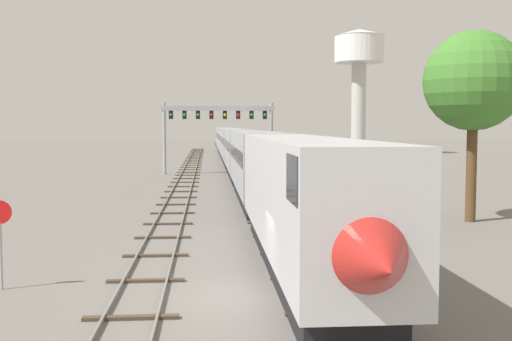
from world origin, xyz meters
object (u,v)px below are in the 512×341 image
trackside_tree_left (474,82)px  water_tower (359,58)px  signal_gantry (218,121)px  stop_sign (0,232)px  passenger_train (236,148)px

trackside_tree_left → water_tower: bearing=80.5°
water_tower → signal_gantry: bearing=-120.8°
signal_gantry → stop_sign: (-7.75, -46.54, -3.84)m
passenger_train → signal_gantry: (-2.25, -6.12, 3.10)m
water_tower → stop_sign: size_ratio=7.81×
passenger_train → trackside_tree_left: (10.89, -40.26, 4.98)m
trackside_tree_left → signal_gantry: bearing=111.0°
water_tower → stop_sign: (-33.90, -90.36, -15.49)m
passenger_train → signal_gantry: size_ratio=9.99×
stop_sign → signal_gantry: bearing=80.5°
water_tower → passenger_train: bearing=-122.4°
water_tower → trackside_tree_left: 79.64m
passenger_train → signal_gantry: bearing=-110.2°
stop_sign → trackside_tree_left: size_ratio=0.28×
signal_gantry → water_tower: (26.15, 43.81, 11.65)m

